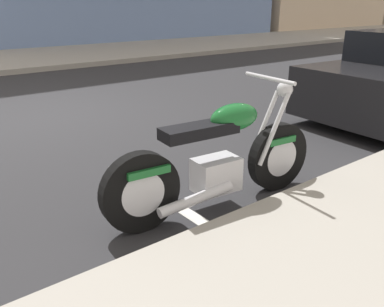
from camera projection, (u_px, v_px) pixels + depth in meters
The scene contains 4 objects.
ground_plane at pixel (36, 117), 6.58m from camera, with size 260.00×260.00×0.00m, color #28282B.
sidewalk_far_curb at pixel (252, 40), 18.52m from camera, with size 120.00×5.00×0.14m, color gray.
parking_stall_stripe at pixel (169, 201), 3.80m from camera, with size 0.12×2.20×0.01m, color silver.
parked_motorcycle at pixel (219, 161), 3.56m from camera, with size 2.15×0.62×1.13m.
Camera 1 is at (-1.92, -6.58, 1.76)m, focal length 38.01 mm.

